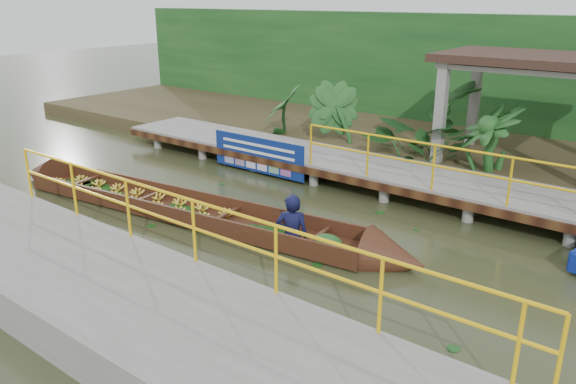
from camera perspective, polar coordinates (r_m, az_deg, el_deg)
The scene contains 9 objects.
ground at distance 11.67m, azimuth -1.00°, elevation -3.55°, with size 80.00×80.00×0.00m, color #2C2F17.
land_strip at distance 17.79m, azimuth 14.29°, elevation 4.68°, with size 30.00×8.00×0.45m, color #352C1A.
far_dock at distance 14.18m, azimuth 7.73°, elevation 2.51°, with size 16.00×2.06×1.66m.
near_dock at distance 8.26m, azimuth -14.14°, elevation -12.15°, with size 18.00×2.40×1.73m.
pavilion at distance 15.26m, azimuth 23.72°, elevation 11.26°, with size 4.40×3.00×3.00m.
foliage_backdrop at distance 19.75m, azimuth 17.72°, elevation 11.04°, with size 30.00×0.80×4.00m, color #144119.
vendor_boat at distance 12.20m, azimuth -9.50°, elevation -1.58°, with size 10.79×2.30×2.25m.
blue_banner at distance 14.90m, azimuth -3.08°, elevation 3.80°, with size 3.02×0.04×0.95m.
tropical_plants at distance 14.76m, azimuth 19.14°, elevation 5.71°, with size 14.41×1.41×1.77m.
Camera 1 is at (6.72, -8.40, 4.53)m, focal length 35.00 mm.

